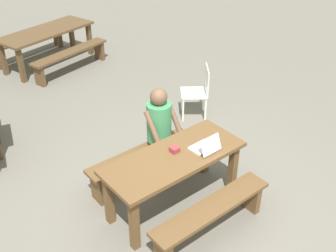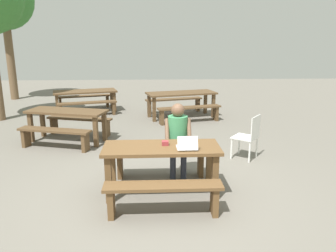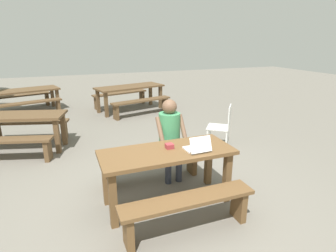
# 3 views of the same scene
# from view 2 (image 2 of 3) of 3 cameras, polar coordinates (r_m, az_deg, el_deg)

# --- Properties ---
(ground_plane) EXTENTS (30.00, 30.00, 0.00)m
(ground_plane) POSITION_cam_2_polar(r_m,az_deg,el_deg) (5.30, -1.08, -11.46)
(ground_plane) COLOR slate
(picnic_table_front) EXTENTS (1.76, 0.72, 0.77)m
(picnic_table_front) POSITION_cam_2_polar(r_m,az_deg,el_deg) (5.05, -1.11, -4.90)
(picnic_table_front) COLOR brown
(picnic_table_front) RESTS_ON ground
(bench_near) EXTENTS (1.60, 0.30, 0.46)m
(bench_near) POSITION_cam_2_polar(r_m,az_deg,el_deg) (4.56, -0.83, -11.35)
(bench_near) COLOR brown
(bench_near) RESTS_ON ground
(bench_far) EXTENTS (1.60, 0.30, 0.46)m
(bench_far) POSITION_cam_2_polar(r_m,az_deg,el_deg) (5.78, -1.30, -5.54)
(bench_far) COLOR brown
(bench_far) RESTS_ON ground
(laptop) EXTENTS (0.30, 0.29, 0.21)m
(laptop) POSITION_cam_2_polar(r_m,az_deg,el_deg) (4.88, 3.27, -3.39)
(laptop) COLOR white
(laptop) RESTS_ON picnic_table_front
(small_pouch) EXTENTS (0.10, 0.10, 0.06)m
(small_pouch) POSITION_cam_2_polar(r_m,az_deg,el_deg) (5.06, -0.49, -2.94)
(small_pouch) COLOR #993338
(small_pouch) RESTS_ON picnic_table_front
(person_seated) EXTENTS (0.44, 0.42, 1.30)m
(person_seated) POSITION_cam_2_polar(r_m,az_deg,el_deg) (5.63, 1.69, -1.46)
(person_seated) COLOR #333847
(person_seated) RESTS_ON ground
(plastic_chair) EXTENTS (0.62, 0.62, 0.90)m
(plastic_chair) POSITION_cam_2_polar(r_m,az_deg,el_deg) (6.77, 13.70, -1.65)
(plastic_chair) COLOR white
(plastic_chair) RESTS_ON ground
(picnic_table_mid) EXTENTS (1.94, 1.15, 0.75)m
(picnic_table_mid) POSITION_cam_2_polar(r_m,az_deg,el_deg) (8.03, -16.94, 1.72)
(picnic_table_mid) COLOR brown
(picnic_table_mid) RESTS_ON ground
(bench_mid_south) EXTENTS (1.66, 0.74, 0.45)m
(bench_mid_south) POSITION_cam_2_polar(r_m,az_deg,el_deg) (7.63, -18.89, -1.35)
(bench_mid_south) COLOR brown
(bench_mid_south) RESTS_ON ground
(bench_mid_north) EXTENTS (1.66, 0.74, 0.45)m
(bench_mid_north) POSITION_cam_2_polar(r_m,az_deg,el_deg) (8.58, -14.93, 0.68)
(bench_mid_north) COLOR brown
(bench_mid_north) RESTS_ON ground
(picnic_table_rear) EXTENTS (2.13, 1.31, 0.71)m
(picnic_table_rear) POSITION_cam_2_polar(r_m,az_deg,el_deg) (11.21, -14.01, 5.40)
(picnic_table_rear) COLOR brown
(picnic_table_rear) RESTS_ON ground
(bench_rear_south) EXTENTS (1.81, 0.77, 0.45)m
(bench_rear_south) POSITION_cam_2_polar(r_m,az_deg,el_deg) (10.62, -13.63, 3.44)
(bench_rear_south) COLOR brown
(bench_rear_south) RESTS_ON ground
(bench_rear_north) EXTENTS (1.81, 0.77, 0.45)m
(bench_rear_north) POSITION_cam_2_polar(r_m,az_deg,el_deg) (11.89, -14.18, 4.59)
(bench_rear_north) COLOR brown
(bench_rear_north) RESTS_ON ground
(picnic_table_distant) EXTENTS (2.21, 1.30, 0.77)m
(picnic_table_distant) POSITION_cam_2_polar(r_m,az_deg,el_deg) (10.13, 2.29, 5.18)
(picnic_table_distant) COLOR brown
(picnic_table_distant) RESTS_ON ground
(bench_distant_south) EXTENTS (1.88, 0.75, 0.46)m
(bench_distant_south) POSITION_cam_2_polar(r_m,az_deg,el_deg) (9.54, 3.69, 2.66)
(bench_distant_south) COLOR brown
(bench_distant_south) RESTS_ON ground
(bench_distant_north) EXTENTS (1.88, 0.75, 0.46)m
(bench_distant_north) POSITION_cam_2_polar(r_m,az_deg,el_deg) (10.84, 1.03, 4.16)
(bench_distant_north) COLOR brown
(bench_distant_north) RESTS_ON ground
(tree_right) EXTENTS (2.18, 2.18, 4.84)m
(tree_right) POSITION_cam_2_polar(r_m,az_deg,el_deg) (14.59, -26.37, 18.60)
(tree_right) COLOR brown
(tree_right) RESTS_ON ground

